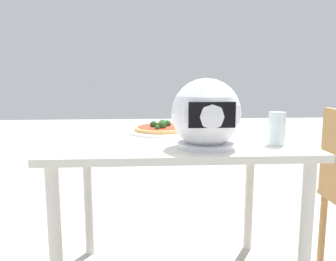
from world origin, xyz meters
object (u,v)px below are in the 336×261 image
(dining_table, at_px, (175,156))
(pizza, at_px, (161,128))
(motorcycle_helmet, at_px, (206,115))
(drinking_glass, at_px, (277,129))

(dining_table, bearing_deg, pizza, -61.39)
(dining_table, distance_m, motorcycle_helmet, 0.36)
(dining_table, relative_size, motorcycle_helmet, 3.94)
(dining_table, xyz_separation_m, motorcycle_helmet, (-0.10, 0.26, 0.23))
(motorcycle_helmet, bearing_deg, pizza, -66.70)
(dining_table, xyz_separation_m, pizza, (0.06, -0.12, 0.12))
(motorcycle_helmet, distance_m, drinking_glass, 0.31)
(pizza, bearing_deg, motorcycle_helmet, 113.30)
(pizza, relative_size, motorcycle_helmet, 0.97)
(pizza, distance_m, motorcycle_helmet, 0.42)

